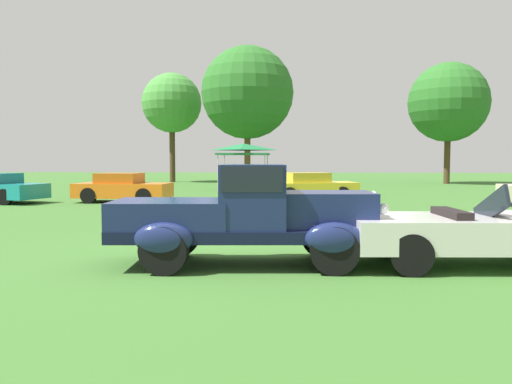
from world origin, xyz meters
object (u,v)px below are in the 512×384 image
at_px(canopy_tent_left_field, 244,149).
at_px(feature_pickup_truck, 248,214).
at_px(neighbor_convertible, 482,232).
at_px(show_car_orange, 122,188).
at_px(show_car_yellow, 310,187).

bearing_deg(canopy_tent_left_field, feature_pickup_truck, -84.09).
distance_m(neighbor_convertible, canopy_tent_left_field, 21.44).
height_order(show_car_orange, show_car_yellow, same).
xyz_separation_m(feature_pickup_truck, neighbor_convertible, (3.92, 0.24, -0.29)).
distance_m(show_car_yellow, canopy_tent_left_field, 8.33).
distance_m(show_car_orange, show_car_yellow, 8.00).
bearing_deg(show_car_yellow, show_car_orange, -169.62).
height_order(neighbor_convertible, show_car_yellow, neighbor_convertible).
distance_m(feature_pickup_truck, show_car_yellow, 13.54).
bearing_deg(neighbor_convertible, feature_pickup_truck, -176.53).
distance_m(feature_pickup_truck, neighbor_convertible, 3.94).
relative_size(feature_pickup_truck, show_car_yellow, 1.10).
relative_size(neighbor_convertible, canopy_tent_left_field, 1.50).
height_order(neighbor_convertible, canopy_tent_left_field, canopy_tent_left_field).
height_order(feature_pickup_truck, canopy_tent_left_field, canopy_tent_left_field).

